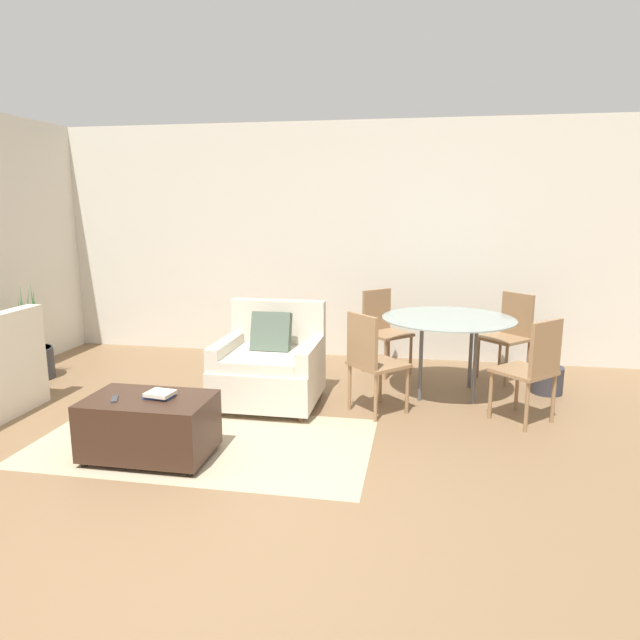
# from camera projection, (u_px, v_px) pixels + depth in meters

# --- Properties ---
(ground_plane) EXTENTS (20.00, 20.00, 0.00)m
(ground_plane) POSITION_uv_depth(u_px,v_px,m) (188.00, 505.00, 3.49)
(ground_plane) COLOR brown
(wall_back) EXTENTS (12.00, 0.06, 2.75)m
(wall_back) POSITION_uv_depth(u_px,v_px,m) (308.00, 242.00, 6.80)
(wall_back) COLOR beige
(wall_back) RESTS_ON ground_plane
(area_rug) EXTENTS (2.59, 1.40, 0.01)m
(area_rug) POSITION_uv_depth(u_px,v_px,m) (204.00, 442.00, 4.42)
(area_rug) COLOR tan
(area_rug) RESTS_ON ground_plane
(armchair) EXTENTS (0.91, 0.89, 0.91)m
(armchair) POSITION_uv_depth(u_px,v_px,m) (270.00, 367.00, 5.23)
(armchair) COLOR beige
(armchair) RESTS_ON ground_plane
(ottoman) EXTENTS (0.89, 0.56, 0.45)m
(ottoman) POSITION_uv_depth(u_px,v_px,m) (150.00, 425.00, 4.11)
(ottoman) COLOR #382319
(ottoman) RESTS_ON ground_plane
(book_stack) EXTENTS (0.22, 0.18, 0.05)m
(book_stack) POSITION_uv_depth(u_px,v_px,m) (160.00, 394.00, 4.07)
(book_stack) COLOR #2D478C
(book_stack) RESTS_ON ottoman
(tv_remote_primary) EXTENTS (0.12, 0.13, 0.01)m
(tv_remote_primary) POSITION_uv_depth(u_px,v_px,m) (158.00, 392.00, 4.19)
(tv_remote_primary) COLOR #333338
(tv_remote_primary) RESTS_ON ottoman
(tv_remote_secondary) EXTENTS (0.10, 0.14, 0.01)m
(tv_remote_secondary) POSITION_uv_depth(u_px,v_px,m) (114.00, 399.00, 4.03)
(tv_remote_secondary) COLOR #333338
(tv_remote_secondary) RESTS_ON ottoman
(potted_plant) EXTENTS (0.42, 0.42, 1.05)m
(potted_plant) POSITION_uv_depth(u_px,v_px,m) (32.00, 357.00, 6.00)
(potted_plant) COLOR #333338
(potted_plant) RESTS_ON ground_plane
(dining_table) EXTENTS (1.26, 1.26, 0.76)m
(dining_table) POSITION_uv_depth(u_px,v_px,m) (448.00, 325.00, 5.42)
(dining_table) COLOR #8C9E99
(dining_table) RESTS_ON ground_plane
(dining_chair_near_left) EXTENTS (0.59, 0.59, 0.90)m
(dining_chair_near_left) POSITION_uv_depth(u_px,v_px,m) (371.00, 357.00, 4.93)
(dining_chair_near_left) COLOR #93704C
(dining_chair_near_left) RESTS_ON ground_plane
(dining_chair_near_right) EXTENTS (0.59, 0.59, 0.90)m
(dining_chair_near_right) POSITION_uv_depth(u_px,v_px,m) (533.00, 364.00, 4.69)
(dining_chair_near_right) COLOR #93704C
(dining_chair_near_right) RESTS_ON ground_plane
(dining_chair_far_left) EXTENTS (0.59, 0.59, 0.90)m
(dining_chair_far_left) POSITION_uv_depth(u_px,v_px,m) (382.00, 325.00, 6.22)
(dining_chair_far_left) COLOR #93704C
(dining_chair_far_left) RESTS_ON ground_plane
(dining_chair_far_right) EXTENTS (0.59, 0.59, 0.90)m
(dining_chair_far_right) POSITION_uv_depth(u_px,v_px,m) (510.00, 330.00, 5.98)
(dining_chair_far_right) COLOR #93704C
(dining_chair_far_right) RESTS_ON ground_plane
(potted_plant_small) EXTENTS (0.30, 0.30, 0.65)m
(potted_plant_small) POSITION_uv_depth(u_px,v_px,m) (548.00, 376.00, 5.55)
(potted_plant_small) COLOR #333338
(potted_plant_small) RESTS_ON ground_plane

